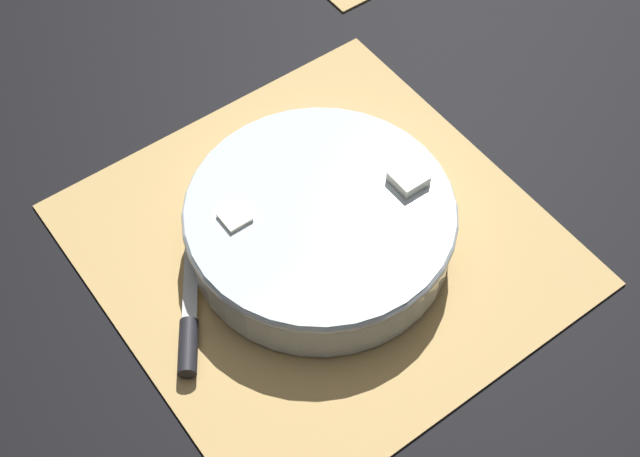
% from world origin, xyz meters
% --- Properties ---
extents(ground_plane, '(6.00, 6.00, 0.00)m').
position_xyz_m(ground_plane, '(0.00, 0.00, 0.00)').
color(ground_plane, black).
extents(bamboo_mat_center, '(0.43, 0.43, 0.01)m').
position_xyz_m(bamboo_mat_center, '(-0.00, 0.00, 0.00)').
color(bamboo_mat_center, tan).
rests_on(bamboo_mat_center, ground_plane).
extents(fruit_salad_bowl, '(0.27, 0.27, 0.07)m').
position_xyz_m(fruit_salad_bowl, '(0.00, -0.00, 0.04)').
color(fruit_salad_bowl, silver).
rests_on(fruit_salad_bowl, bamboo_mat_center).
extents(paring_knife, '(0.13, 0.09, 0.02)m').
position_xyz_m(paring_knife, '(0.02, -0.17, 0.01)').
color(paring_knife, silver).
rests_on(paring_knife, bamboo_mat_center).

